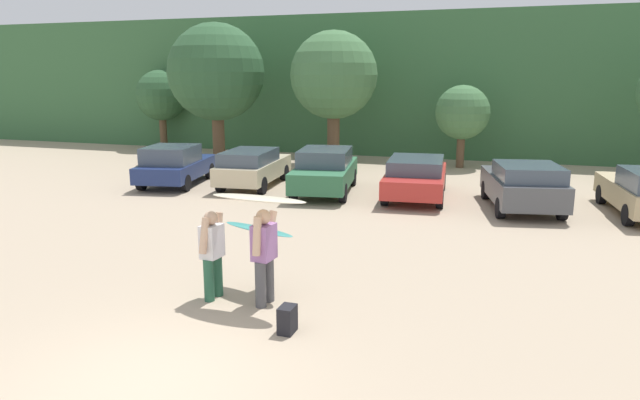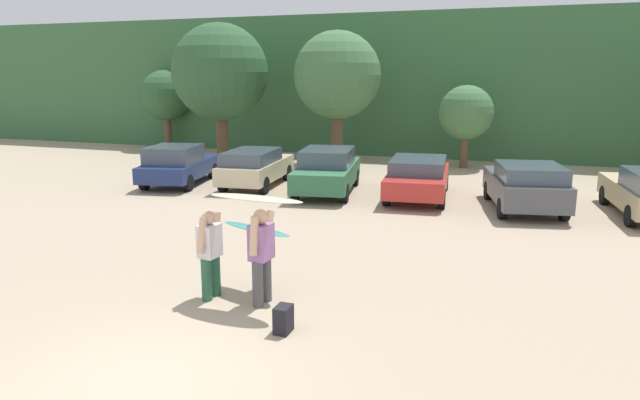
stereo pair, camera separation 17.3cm
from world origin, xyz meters
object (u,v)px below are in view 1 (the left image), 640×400
object	(u,v)px
parked_car_forest_green	(325,170)
parked_car_navy	(175,165)
parked_car_champagne	(253,166)
person_child	(264,259)
parked_car_red	(416,176)
backpack_dropped	(287,319)
surfboard_cream	(258,198)
surfboard_teal	(258,229)
parked_car_dark_gray	(523,185)
person_companion	(212,250)
person_adult	(264,251)

from	to	relation	value
parked_car_forest_green	parked_car_navy	bearing A→B (deg)	84.70
parked_car_champagne	person_child	size ratio (longest dim) A/B	3.99
parked_car_red	backpack_dropped	size ratio (longest dim) A/B	10.51
parked_car_champagne	surfboard_cream	size ratio (longest dim) A/B	2.34
surfboard_teal	backpack_dropped	distance (m)	2.23
parked_car_dark_gray	surfboard_cream	world-z (taller)	surfboard_cream
parked_car_dark_gray	parked_car_navy	bearing A→B (deg)	77.50
parked_car_forest_green	surfboard_cream	world-z (taller)	surfboard_cream
parked_car_red	parked_car_dark_gray	size ratio (longest dim) A/B	1.08
parked_car_champagne	surfboard_teal	world-z (taller)	parked_car_champagne
parked_car_champagne	person_companion	distance (m)	10.96
person_companion	surfboard_cream	bearing A→B (deg)	-175.13
parked_car_navy	person_child	distance (m)	11.76
parked_car_red	parked_car_dark_gray	distance (m)	3.52
parked_car_red	person_companion	world-z (taller)	person_companion
parked_car_champagne	parked_car_red	size ratio (longest dim) A/B	0.93
person_child	surfboard_teal	distance (m)	0.61
person_adult	person_child	bearing A→B (deg)	-60.43
person_child	surfboard_teal	size ratio (longest dim) A/B	0.62
person_companion	surfboard_teal	xyz separation A→B (m)	(0.64, 0.66, 0.28)
parked_car_dark_gray	surfboard_teal	size ratio (longest dim) A/B	2.45
parked_car_champagne	surfboard_cream	world-z (taller)	surfboard_cream
person_adult	backpack_dropped	bearing A→B (deg)	135.05
backpack_dropped	person_child	bearing A→B (deg)	124.85
parked_car_dark_gray	backpack_dropped	world-z (taller)	parked_car_dark_gray
parked_car_dark_gray	parked_car_red	bearing A→B (deg)	65.15
surfboard_cream	surfboard_teal	bearing A→B (deg)	-59.80
parked_car_red	backpack_dropped	xyz separation A→B (m)	(-0.23, -11.17, -0.51)
parked_car_navy	parked_car_red	world-z (taller)	parked_car_navy
parked_car_forest_green	surfboard_teal	xyz separation A→B (m)	(1.72, -9.36, 0.41)
parked_car_forest_green	surfboard_teal	distance (m)	9.52
person_companion	backpack_dropped	bearing A→B (deg)	158.19
parked_car_champagne	backpack_dropped	xyz separation A→B (m)	(5.83, -11.14, -0.53)
backpack_dropped	surfboard_teal	bearing A→B (deg)	127.46
parked_car_champagne	person_child	distance (m)	10.64
person_child	surfboard_cream	bearing A→B (deg)	112.93
parked_car_forest_green	person_adult	world-z (taller)	person_adult
person_companion	surfboard_cream	size ratio (longest dim) A/B	0.89
parked_car_red	person_companion	xyz separation A→B (m)	(-2.08, -10.24, 0.21)
parked_car_red	parked_car_dark_gray	xyz separation A→B (m)	(3.43, -0.80, 0.06)
person_companion	parked_car_red	bearing A→B (deg)	-96.67
surfboard_teal	backpack_dropped	size ratio (longest dim) A/B	3.95
person_companion	parked_car_champagne	bearing A→B (deg)	-63.89
person_adult	surfboard_teal	distance (m)	0.75
parked_car_champagne	parked_car_navy	bearing A→B (deg)	95.71
parked_car_forest_green	parked_car_red	distance (m)	3.18
parked_car_navy	surfboard_cream	distance (m)	12.48
person_companion	backpack_dropped	size ratio (longest dim) A/B	3.72
parked_car_dark_gray	surfboard_cream	size ratio (longest dim) A/B	2.33
person_adult	person_companion	xyz separation A→B (m)	(-1.02, -0.05, -0.05)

